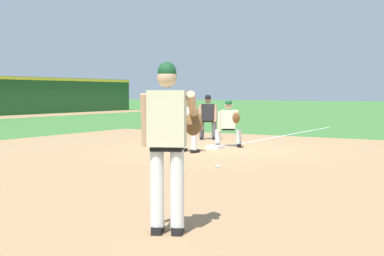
% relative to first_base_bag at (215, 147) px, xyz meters
% --- Properties ---
extents(ground_plane, '(160.00, 160.00, 0.00)m').
position_rel_first_base_bag_xyz_m(ground_plane, '(0.00, 0.00, -0.04)').
color(ground_plane, '#3D7533').
extents(infield_dirt_patch, '(18.00, 18.00, 0.01)m').
position_rel_first_base_bag_xyz_m(infield_dirt_patch, '(-3.97, -1.89, -0.04)').
color(infield_dirt_patch, '#A87F56').
rests_on(infield_dirt_patch, ground).
extents(foul_line_stripe, '(10.36, 0.10, 0.00)m').
position_rel_first_base_bag_xyz_m(foul_line_stripe, '(5.18, 0.00, -0.04)').
color(foul_line_stripe, white).
rests_on(foul_line_stripe, ground).
extents(first_base_bag, '(0.38, 0.38, 0.09)m').
position_rel_first_base_bag_xyz_m(first_base_bag, '(0.00, 0.00, 0.00)').
color(first_base_bag, white).
rests_on(first_base_bag, ground).
extents(baseball, '(0.07, 0.07, 0.07)m').
position_rel_first_base_bag_xyz_m(baseball, '(-3.21, -1.84, -0.01)').
color(baseball, white).
rests_on(baseball, ground).
extents(pitcher, '(0.83, 0.59, 1.86)m').
position_rel_first_base_bag_xyz_m(pitcher, '(-7.90, -3.78, 1.01)').
color(pitcher, black).
rests_on(pitcher, ground).
extents(first_baseman, '(0.84, 0.98, 1.34)m').
position_rel_first_base_bag_xyz_m(first_baseman, '(0.62, -0.10, 0.69)').
color(first_baseman, black).
rests_on(first_baseman, ground).
extents(baserunner, '(0.49, 0.63, 1.46)m').
position_rel_first_base_bag_xyz_m(baserunner, '(-1.13, 0.16, 0.75)').
color(baserunner, black).
rests_on(baserunner, ground).
extents(umpire, '(0.61, 0.67, 1.46)m').
position_rel_first_base_bag_xyz_m(umpire, '(2.35, 1.57, 0.75)').
color(umpire, black).
rests_on(umpire, ground).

